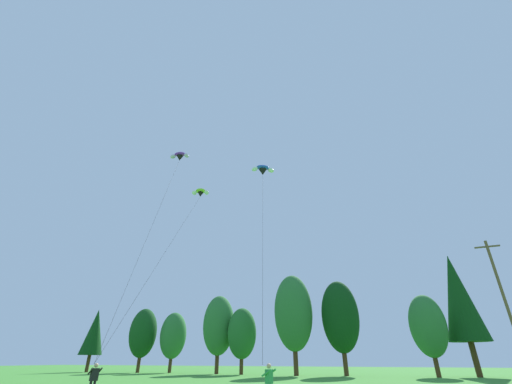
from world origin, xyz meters
TOP-DOWN VIEW (x-y plane):
  - treeline_tree_a at (-39.81, 54.49)m, footprint 3.78×3.78m
  - treeline_tree_b at (-30.24, 55.59)m, footprint 4.42×4.42m
  - treeline_tree_c at (-25.09, 56.87)m, footprint 4.23×4.23m
  - treeline_tree_d at (-16.03, 55.45)m, footprint 4.75×4.75m
  - treeline_tree_e at (-11.76, 54.69)m, footprint 4.17×4.17m
  - treeline_tree_f at (-3.64, 53.94)m, footprint 5.27×5.27m
  - treeline_tree_g at (2.51, 55.60)m, footprint 5.00×5.00m
  - treeline_tree_h at (13.11, 55.74)m, footprint 4.32×4.32m
  - treeline_tree_i at (17.65, 57.88)m, footprint 4.84×4.84m
  - utility_pole at (19.17, 44.88)m, footprint 2.20×0.26m
  - kite_flyer_near at (-6.29, 22.50)m, footprint 0.71×0.73m
  - kite_flyer_mid at (3.23, 23.68)m, footprint 0.61×0.64m
  - parafoil_kite_high_purple at (-12.06, 35.18)m, footprint 6.70×13.15m
  - parafoil_kite_mid_blue_white at (-1.36, 35.77)m, footprint 5.49×12.96m
  - parafoil_kite_far_lime_white at (-9.31, 36.24)m, footprint 3.71×14.24m

SIDE VIEW (x-z plane):
  - kite_flyer_near at x=-6.29m, z-range 0.15..1.84m
  - kite_flyer_mid at x=3.23m, z-range 0.15..1.84m
  - treeline_tree_e at x=-11.76m, z-range 0.92..9.72m
  - treeline_tree_c at x=-25.09m, z-range 0.95..9.95m
  - treeline_tree_h at x=13.11m, z-range 0.98..10.33m
  - treeline_tree_b at x=-30.24m, z-range 1.02..10.72m
  - treeline_tree_a at x=-39.81m, z-range 1.25..11.15m
  - utility_pole at x=19.17m, z-range 0.27..12.81m
  - treeline_tree_d at x=-16.03m, z-range 1.15..12.09m
  - treeline_tree_g at x=2.51m, z-range 1.25..13.10m
  - treeline_tree_f at x=-3.64m, z-range 1.35..14.20m
  - treeline_tree_i at x=17.65m, z-range 1.87..16.60m
  - parafoil_kite_far_lime_white at x=-9.31m, z-range 10.11..28.24m
  - parafoil_kite_mid_blue_white at x=-1.36m, z-range 10.65..29.90m
  - parafoil_kite_high_purple at x=-12.06m, z-range 12.63..35.86m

